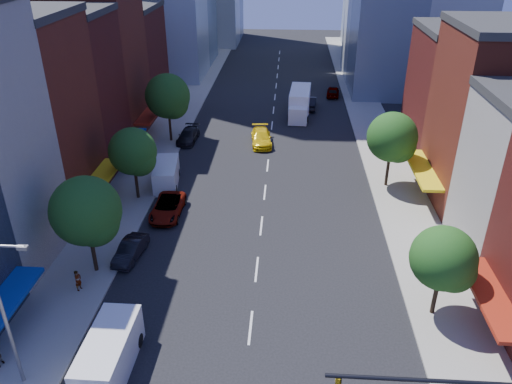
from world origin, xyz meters
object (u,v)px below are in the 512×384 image
parked_car_second (131,250)px  traffic_car_oncoming (310,103)px  box_truck (300,104)px  taxi (261,138)px  traffic_car_far (333,91)px  parked_car_third (168,207)px  cargo_van_far (166,175)px  cargo_van_near (108,356)px  pedestrian_near (78,280)px  parked_car_rear (188,136)px

parked_car_second → traffic_car_oncoming: bearing=75.7°
traffic_car_oncoming → box_truck: 3.44m
taxi → traffic_car_far: 21.35m
parked_car_third → box_truck: box_truck is taller
traffic_car_far → traffic_car_oncoming: bearing=63.9°
cargo_van_far → taxi: 13.87m
taxi → traffic_car_far: bearing=57.2°
parked_car_second → cargo_van_near: (2.00, -10.86, 0.51)m
pedestrian_near → parked_car_second: bearing=-13.6°
parked_car_rear → cargo_van_near: cargo_van_near is taller
parked_car_third → traffic_car_far: 39.35m
cargo_van_far → taxi: size_ratio=1.00×
cargo_van_near → pedestrian_near: cargo_van_near is taller
box_truck → pedestrian_near: 40.39m
parked_car_rear → traffic_car_oncoming: (14.38, 13.05, 0.11)m
parked_car_third → box_truck: (11.58, 26.82, 0.87)m
parked_car_rear → pedestrian_near: 27.45m
traffic_car_oncoming → pedestrian_near: (-16.75, -40.40, 0.10)m
parked_car_second → pedestrian_near: (-2.36, -4.13, 0.24)m
cargo_van_near → pedestrian_near: 8.03m
parked_car_second → cargo_van_far: cargo_van_far is taller
cargo_van_near → pedestrian_near: (-4.36, 6.74, -0.27)m
parked_car_rear → cargo_van_far: cargo_van_far is taller
box_truck → pedestrian_near: size_ratio=5.57×
traffic_car_oncoming → traffic_car_far: (3.62, 5.81, -0.08)m
traffic_car_far → taxi: bearing=69.4°
cargo_van_far → taxi: bearing=45.1°
parked_car_second → parked_car_rear: (0.00, 23.22, 0.03)m
parked_car_second → taxi: (8.50, 22.96, 0.11)m
parked_car_rear → traffic_car_far: size_ratio=1.13×
cargo_van_near → cargo_van_far: bearing=95.5°
traffic_car_oncoming → pedestrian_near: 43.73m
parked_car_third → cargo_van_near: 17.31m
parked_car_third → pedestrian_near: bearing=-109.4°
box_truck → traffic_car_far: bearing=64.1°
parked_car_third → taxi: 18.01m
parked_car_rear → box_truck: box_truck is taller
box_truck → parked_car_third: bearing=-109.5°
cargo_van_far → traffic_car_oncoming: 28.21m
cargo_van_near → parked_car_rear: bearing=93.9°
parked_car_third → parked_car_rear: parked_car_third is taller
parked_car_second → taxi: size_ratio=0.76×
parked_car_third → cargo_van_near: (0.63, -17.29, 0.46)m
parked_car_second → pedestrian_near: pedestrian_near is taller
box_truck → pedestrian_near: box_truck is taller
parked_car_second → box_truck: size_ratio=0.48×
parked_car_rear → pedestrian_near: bearing=-91.8°
parked_car_third → traffic_car_oncoming: 32.56m
taxi → pedestrian_near: bearing=-118.2°
pedestrian_near → cargo_van_far: bearing=7.8°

